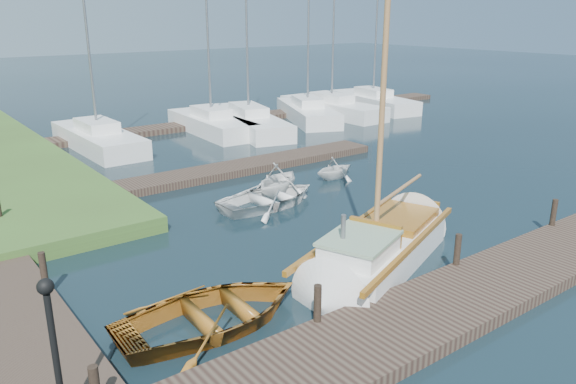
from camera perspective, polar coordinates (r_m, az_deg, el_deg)
ground at (r=17.07m, az=0.00°, el=-3.84°), size 160.00×160.00×0.00m
near_dock at (r=13.16m, az=16.16°, el=-10.79°), size 18.00×2.20×0.30m
far_dock at (r=23.22m, az=-5.68°, el=2.34°), size 14.00×1.60×0.30m
pontoon at (r=35.25m, az=-2.61°, el=7.71°), size 30.00×1.60×0.30m
mooring_post_1 at (r=11.53m, az=3.02°, el=-11.21°), size 0.16×0.16×0.80m
mooring_post_2 at (r=14.56m, az=16.84°, el=-5.60°), size 0.16×0.16×0.80m
mooring_post_3 at (r=18.20m, az=25.38°, el=-1.89°), size 0.16×0.16×0.80m
mooring_post_4 at (r=14.11m, az=-23.60°, el=-7.15°), size 0.16×0.16×0.80m
lamp_post at (r=9.01m, az=-22.84°, el=-13.10°), size 0.24×0.24×2.44m
sailboat at (r=15.02m, az=9.36°, el=-5.79°), size 7.37×4.45×9.83m
dinghy at (r=12.00m, az=-7.65°, el=-11.62°), size 4.23×3.08×0.86m
tender_b at (r=20.11m, az=-1.00°, el=1.52°), size 3.23×3.08×1.33m
tender_c at (r=19.05m, az=-1.89°, el=-0.28°), size 3.89×2.88×0.78m
tender_d at (r=22.29m, az=4.79°, el=2.62°), size 1.96×1.73×0.98m
marina_boat_0 at (r=28.68m, az=-18.75°, el=5.31°), size 2.32×7.45×10.23m
marina_boat_2 at (r=31.19m, az=-7.79°, el=7.04°), size 2.63×7.19×11.29m
marina_boat_3 at (r=31.75m, az=-4.02°, el=7.36°), size 4.31×8.98×12.90m
marina_boat_4 at (r=34.59m, az=2.00°, el=8.23°), size 4.95×7.65×10.44m
marina_boat_5 at (r=36.43m, az=4.46°, el=8.68°), size 2.31×8.08×11.57m
marina_boat_6 at (r=39.31m, az=8.63°, el=9.19°), size 3.53×8.02×10.29m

